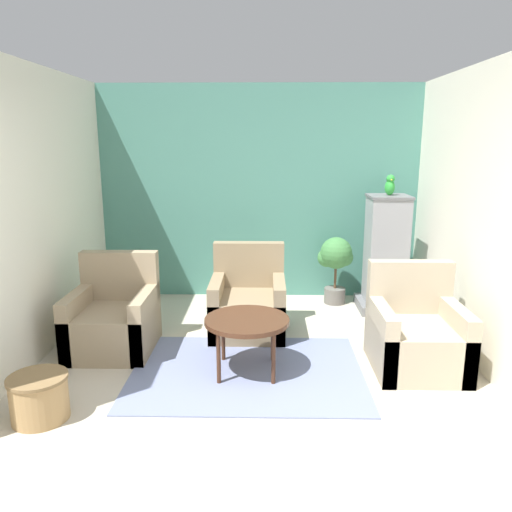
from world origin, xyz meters
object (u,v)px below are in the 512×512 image
Objects in this scene: coffee_table at (247,323)px; armchair_right at (416,336)px; armchair_left at (114,321)px; armchair_middle at (248,305)px; wicker_basket at (39,396)px; parrot at (390,186)px; birdcage at (386,257)px; potted_plant at (336,260)px.

armchair_right is at bearing 5.22° from coffee_table.
armchair_left is 1.00× the size of armchair_middle.
armchair_middle is at bearing 91.50° from coffee_table.
parrot is at bearing 39.30° from wicker_basket.
parrot is (2.87, 1.23, 1.19)m from armchair_left.
armchair_right is 1.00× the size of armchair_middle.
armchair_left is 1.36m from armchair_middle.
wicker_basket is (-1.45, -1.74, -0.11)m from armchair_middle.
birdcage reaches higher than wicker_basket.
birdcage is (1.57, 1.71, 0.19)m from coffee_table.
armchair_left is 3.80× the size of parrot.
birdcage is at bearing 25.40° from armchair_middle.
parrot is 4.15m from wicker_basket.
armchair_left is at bearing 159.85° from coffee_table.
armchair_middle is 1.09× the size of potted_plant.
armchair_left is 2.14× the size of wicker_basket.
armchair_left is 1.28m from wicker_basket.
parrot is 0.29× the size of potted_plant.
parrot reaches higher than armchair_right.
armchair_left and armchair_right have the same top height.
armchair_right is 1.87m from potted_plant.
parrot is at bearing 25.45° from armchair_middle.
birdcage is 1.64× the size of potted_plant.
birdcage is at bearing -90.00° from parrot.
armchair_right is 1.09× the size of potted_plant.
parrot reaches higher than armchair_left.
parrot reaches higher than potted_plant.
armchair_left reaches higher than wicker_basket.
armchair_left is at bearing 173.03° from armchair_right.
coffee_table is at bearing -20.15° from armchair_left.
armchair_left is 2.75m from potted_plant.
potted_plant is at bearing 32.01° from armchair_left.
armchair_left is 2.82m from armchair_right.
coffee_table is 0.88× the size of potted_plant.
armchair_left is at bearing 82.14° from wicker_basket.
birdcage is 3.22× the size of wicker_basket.
birdcage is 3.96m from wicker_basket.
armchair_right is (1.49, 0.14, -0.16)m from coffee_table.
armchair_middle is (1.28, 0.48, 0.00)m from armchair_left.
parrot is (0.00, 0.00, 0.83)m from birdcage.
potted_plant is at bearing 47.38° from wicker_basket.
coffee_table is 2.54m from parrot.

